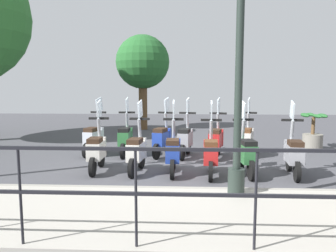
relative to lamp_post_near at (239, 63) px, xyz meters
name	(u,v)px	position (x,y,z in m)	size (l,w,h in m)	color
ground_plane	(189,165)	(2.40, 0.71, -2.19)	(28.00, 28.00, 0.00)	#424247
promenade_walkway	(192,216)	(-0.75, 0.71, -2.11)	(2.20, 20.00, 0.15)	#A39E93
fence_railing	(195,179)	(-1.80, 0.71, -1.29)	(0.04, 16.03, 1.07)	black
lamp_post_near	(239,63)	(0.00, 0.00, 0.00)	(0.26, 0.90, 4.57)	#232D28
tree_distant	(143,63)	(8.76, 2.57, 0.61)	(2.24, 2.24, 3.96)	brown
potted_palm	(313,134)	(4.53, -2.91, -1.74)	(1.06, 0.66, 1.05)	slate
scooter_near_0	(294,153)	(1.59, -1.40, -1.70)	(1.23, 0.44, 1.54)	black
scooter_near_1	(246,152)	(1.63, -0.45, -1.70)	(1.23, 0.44, 1.54)	black
scooter_near_2	(211,153)	(1.53, 0.28, -1.70)	(1.23, 0.44, 1.54)	black
scooter_near_3	(173,151)	(1.65, 1.05, -1.70)	(1.23, 0.44, 1.54)	black
scooter_near_4	(137,150)	(1.70, 1.82, -1.70)	(1.23, 0.44, 1.54)	black
scooter_near_5	(97,150)	(1.76, 2.70, -1.70)	(1.23, 0.44, 1.54)	black
scooter_far_0	(247,138)	(3.47, -0.81, -1.70)	(1.20, 0.54, 1.54)	black
scooter_far_1	(216,139)	(3.26, 0.01, -1.70)	(1.21, 0.52, 1.54)	black
scooter_far_2	(185,139)	(3.31, 0.79, -1.70)	(1.22, 0.48, 1.54)	black
scooter_far_3	(162,138)	(3.40, 1.39, -1.70)	(1.20, 0.55, 1.54)	black
scooter_far_4	(125,138)	(3.41, 2.37, -1.70)	(1.23, 0.44, 1.54)	black
scooter_far_5	(94,137)	(3.43, 3.22, -1.70)	(1.22, 0.50, 1.54)	black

